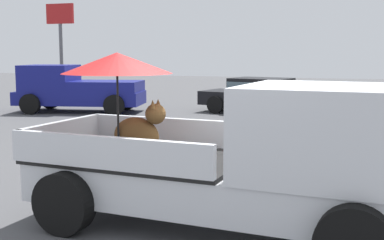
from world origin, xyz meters
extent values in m
plane|color=#4C4C4F|center=(0.00, 0.00, 0.00)|extent=(80.00, 80.00, 0.00)
cylinder|color=black|center=(1.80, 0.88, 0.40)|extent=(0.81, 0.32, 0.80)
cylinder|color=black|center=(-1.69, 1.08, 0.40)|extent=(0.81, 0.32, 0.80)
cylinder|color=black|center=(-1.80, -0.88, 0.40)|extent=(0.81, 0.32, 0.80)
cube|color=silver|center=(0.00, 0.00, 0.57)|extent=(5.09, 2.07, 0.50)
cube|color=silver|center=(1.40, -0.08, 1.36)|extent=(2.20, 1.97, 1.08)
cube|color=black|center=(-1.15, 0.06, 0.85)|extent=(2.90, 1.99, 0.06)
cube|color=silver|center=(-1.10, 0.98, 1.08)|extent=(2.80, 0.25, 0.40)
cube|color=silver|center=(-1.20, -0.85, 1.08)|extent=(2.80, 0.25, 0.40)
cube|color=silver|center=(-2.50, 0.14, 1.08)|extent=(0.20, 1.84, 0.40)
ellipsoid|color=brown|center=(-1.24, 0.06, 1.14)|extent=(0.70, 0.36, 0.52)
sphere|color=brown|center=(-0.94, 0.04, 1.46)|extent=(0.30, 0.30, 0.28)
cone|color=brown|center=(-0.94, 0.12, 1.60)|extent=(0.09, 0.09, 0.12)
cone|color=brown|center=(-0.95, -0.04, 1.60)|extent=(0.09, 0.09, 0.12)
cylinder|color=black|center=(-1.44, -0.08, 1.46)|extent=(0.03, 0.03, 1.16)
cone|color=red|center=(-1.44, -0.08, 2.14)|extent=(1.57, 1.57, 0.28)
cylinder|color=black|center=(-10.15, 9.33, 0.38)|extent=(0.80, 0.42, 0.76)
cylinder|color=black|center=(-10.57, 11.18, 0.38)|extent=(0.80, 0.42, 0.76)
cylinder|color=black|center=(-7.03, 10.05, 0.38)|extent=(0.80, 0.42, 0.76)
cylinder|color=black|center=(-7.45, 11.90, 0.38)|extent=(0.80, 0.42, 0.76)
cube|color=navy|center=(-8.80, 10.61, 0.55)|extent=(5.08, 2.83, 0.50)
cube|color=navy|center=(-9.97, 10.35, 1.30)|extent=(2.25, 2.18, 1.00)
cube|color=navy|center=(-7.83, 10.84, 1.00)|extent=(3.03, 2.36, 0.40)
cylinder|color=black|center=(-3.75, 11.92, 0.33)|extent=(0.69, 0.35, 0.66)
cylinder|color=black|center=(-3.40, 13.64, 0.33)|extent=(0.69, 0.35, 0.66)
cylinder|color=black|center=(-1.10, 11.38, 0.33)|extent=(0.69, 0.35, 0.66)
cylinder|color=black|center=(-0.75, 13.11, 0.33)|extent=(0.69, 0.35, 0.66)
cube|color=black|center=(-2.25, 12.51, 0.55)|extent=(4.56, 2.58, 0.52)
cube|color=black|center=(-2.15, 12.49, 1.05)|extent=(2.38, 1.99, 0.56)
cube|color=#4C606B|center=(-2.15, 12.49, 1.05)|extent=(2.33, 2.05, 0.32)
cylinder|color=#59595B|center=(-11.83, 13.90, 1.79)|extent=(0.16, 0.16, 3.58)
cube|color=#B21E1E|center=(-11.83, 13.90, 4.03)|extent=(1.40, 0.12, 0.90)
camera|label=1|loc=(1.80, -6.11, 2.28)|focal=47.16mm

